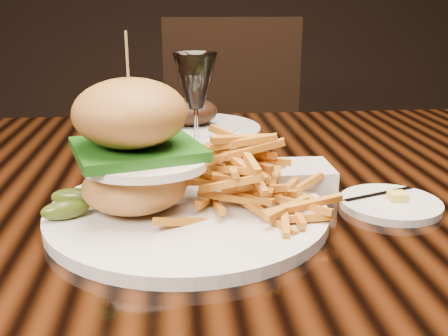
{
  "coord_description": "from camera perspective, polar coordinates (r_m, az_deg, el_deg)",
  "views": [
    {
      "loc": [
        -0.13,
        -0.76,
        1.01
      ],
      "look_at": [
        -0.07,
        -0.15,
        0.81
      ],
      "focal_mm": 42.0,
      "sensor_mm": 36.0,
      "label": 1
    }
  ],
  "objects": [
    {
      "name": "far_dish",
      "position": [
        1.04,
        -3.64,
        4.46
      ],
      "size": [
        0.27,
        0.27,
        0.09
      ],
      "rotation": [
        0.0,
        0.0,
        -0.36
      ],
      "color": "silver",
      "rests_on": "dining_table"
    },
    {
      "name": "side_saucer",
      "position": [
        0.71,
        17.65,
        -3.7
      ],
      "size": [
        0.13,
        0.13,
        0.02
      ],
      "rotation": [
        0.0,
        0.0,
        -0.16
      ],
      "color": "silver",
      "rests_on": "dining_table"
    },
    {
      "name": "burger_plate",
      "position": [
        0.63,
        -4.47,
        -0.39
      ],
      "size": [
        0.34,
        0.34,
        0.23
      ],
      "rotation": [
        0.0,
        0.0,
        0.09
      ],
      "color": "silver",
      "rests_on": "dining_table"
    },
    {
      "name": "chair_far",
      "position": [
        1.73,
        1.28,
        2.17
      ],
      "size": [
        0.46,
        0.47,
        0.95
      ],
      "rotation": [
        0.0,
        0.0,
        0.0
      ],
      "color": "black",
      "rests_on": "ground"
    },
    {
      "name": "dining_table",
      "position": [
        0.84,
        3.62,
        -5.65
      ],
      "size": [
        1.6,
        0.9,
        0.75
      ],
      "color": "black",
      "rests_on": "ground"
    },
    {
      "name": "ramekin",
      "position": [
        0.74,
        8.4,
        -1.13
      ],
      "size": [
        0.11,
        0.11,
        0.04
      ],
      "primitive_type": "cube",
      "rotation": [
        0.0,
        0.0,
        -0.35
      ],
      "color": "silver",
      "rests_on": "dining_table"
    },
    {
      "name": "wine_glass",
      "position": [
        0.81,
        -3.12,
        8.99
      ],
      "size": [
        0.07,
        0.07,
        0.18
      ],
      "color": "white",
      "rests_on": "dining_table"
    }
  ]
}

